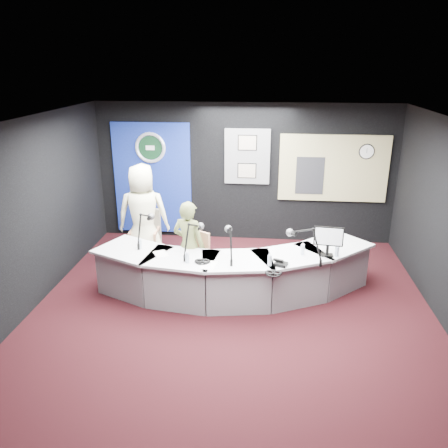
# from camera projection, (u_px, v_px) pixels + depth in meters

# --- Properties ---
(ground) EXTENTS (6.00, 6.00, 0.00)m
(ground) POSITION_uv_depth(u_px,v_px,m) (232.00, 311.00, 6.74)
(ground) COLOR black
(ground) RESTS_ON ground
(ceiling) EXTENTS (6.00, 6.00, 0.02)m
(ceiling) POSITION_uv_depth(u_px,v_px,m) (233.00, 122.00, 5.79)
(ceiling) COLOR silver
(ceiling) RESTS_ON ground
(wall_back) EXTENTS (6.00, 0.02, 2.80)m
(wall_back) POSITION_uv_depth(u_px,v_px,m) (245.00, 173.00, 9.07)
(wall_back) COLOR black
(wall_back) RESTS_ON ground
(wall_front) EXTENTS (6.00, 0.02, 2.80)m
(wall_front) POSITION_uv_depth(u_px,v_px,m) (201.00, 356.00, 3.46)
(wall_front) COLOR black
(wall_front) RESTS_ON ground
(wall_left) EXTENTS (0.02, 6.00, 2.80)m
(wall_left) POSITION_uv_depth(u_px,v_px,m) (28.00, 217.00, 6.54)
(wall_left) COLOR black
(wall_left) RESTS_ON ground
(broadcast_desk) EXTENTS (4.50, 1.90, 0.75)m
(broadcast_desk) POSITION_uv_depth(u_px,v_px,m) (232.00, 272.00, 7.13)
(broadcast_desk) COLOR silver
(broadcast_desk) RESTS_ON ground
(backdrop_panel) EXTENTS (1.60, 0.05, 2.30)m
(backdrop_panel) POSITION_uv_depth(u_px,v_px,m) (153.00, 179.00, 9.27)
(backdrop_panel) COLOR navy
(backdrop_panel) RESTS_ON wall_back
(agency_seal) EXTENTS (0.63, 0.07, 0.63)m
(agency_seal) POSITION_uv_depth(u_px,v_px,m) (150.00, 148.00, 9.01)
(agency_seal) COLOR silver
(agency_seal) RESTS_ON backdrop_panel
(seal_center) EXTENTS (0.48, 0.01, 0.48)m
(seal_center) POSITION_uv_depth(u_px,v_px,m) (150.00, 148.00, 9.01)
(seal_center) COLOR black
(seal_center) RESTS_ON backdrop_panel
(pinboard) EXTENTS (0.90, 0.04, 1.10)m
(pinboard) POSITION_uv_depth(u_px,v_px,m) (247.00, 157.00, 8.92)
(pinboard) COLOR slate
(pinboard) RESTS_ON wall_back
(framed_photo_upper) EXTENTS (0.34, 0.02, 0.27)m
(framed_photo_upper) POSITION_uv_depth(u_px,v_px,m) (247.00, 143.00, 8.79)
(framed_photo_upper) COLOR gray
(framed_photo_upper) RESTS_ON pinboard
(framed_photo_lower) EXTENTS (0.34, 0.02, 0.27)m
(framed_photo_lower) POSITION_uv_depth(u_px,v_px,m) (247.00, 171.00, 8.99)
(framed_photo_lower) COLOR gray
(framed_photo_lower) RESTS_ON pinboard
(booth_window_frame) EXTENTS (2.12, 0.06, 1.32)m
(booth_window_frame) POSITION_uv_depth(u_px,v_px,m) (333.00, 168.00, 8.83)
(booth_window_frame) COLOR tan
(booth_window_frame) RESTS_ON wall_back
(booth_glow) EXTENTS (2.00, 0.02, 1.20)m
(booth_glow) POSITION_uv_depth(u_px,v_px,m) (333.00, 169.00, 8.82)
(booth_glow) COLOR beige
(booth_glow) RESTS_ON booth_window_frame
(equipment_rack) EXTENTS (0.55, 0.02, 0.75)m
(equipment_rack) POSITION_uv_depth(u_px,v_px,m) (310.00, 176.00, 8.89)
(equipment_rack) COLOR black
(equipment_rack) RESTS_ON booth_window_frame
(wall_clock) EXTENTS (0.28, 0.01, 0.28)m
(wall_clock) POSITION_uv_depth(u_px,v_px,m) (367.00, 152.00, 8.63)
(wall_clock) COLOR white
(wall_clock) RESTS_ON booth_window_frame
(armchair_left) EXTENTS (0.62, 0.62, 1.05)m
(armchair_left) POSITION_uv_depth(u_px,v_px,m) (145.00, 236.00, 8.20)
(armchair_left) COLOR #AD724F
(armchair_left) RESTS_ON ground
(armchair_right) EXTENTS (0.67, 0.67, 0.87)m
(armchair_right) POSITION_uv_depth(u_px,v_px,m) (190.00, 264.00, 7.28)
(armchair_right) COLOR #AD724F
(armchair_right) RESTS_ON ground
(draped_jacket) EXTENTS (0.50, 0.12, 0.70)m
(draped_jacket) POSITION_uv_depth(u_px,v_px,m) (147.00, 227.00, 8.41)
(draped_jacket) COLOR slate
(draped_jacket) RESTS_ON armchair_left
(person_man) EXTENTS (0.99, 0.71, 1.87)m
(person_man) POSITION_uv_depth(u_px,v_px,m) (143.00, 215.00, 8.06)
(person_man) COLOR beige
(person_man) RESTS_ON ground
(person_woman) EXTENTS (0.63, 0.51, 1.51)m
(person_woman) POSITION_uv_depth(u_px,v_px,m) (189.00, 246.00, 7.17)
(person_woman) COLOR brown
(person_woman) RESTS_ON ground
(computer_monitor) EXTENTS (0.40, 0.07, 0.27)m
(computer_monitor) POSITION_uv_depth(u_px,v_px,m) (329.00, 236.00, 6.72)
(computer_monitor) COLOR black
(computer_monitor) RESTS_ON broadcast_desk
(desk_phone) EXTENTS (0.22, 0.20, 0.04)m
(desk_phone) POSITION_uv_depth(u_px,v_px,m) (281.00, 264.00, 6.49)
(desk_phone) COLOR black
(desk_phone) RESTS_ON broadcast_desk
(headphones_near) EXTENTS (0.24, 0.24, 0.04)m
(headphones_near) POSITION_uv_depth(u_px,v_px,m) (273.00, 273.00, 6.24)
(headphones_near) COLOR black
(headphones_near) RESTS_ON broadcast_desk
(headphones_far) EXTENTS (0.23, 0.23, 0.04)m
(headphones_far) POSITION_uv_depth(u_px,v_px,m) (202.00, 261.00, 6.59)
(headphones_far) COLOR black
(headphones_far) RESTS_ON broadcast_desk
(paper_stack) EXTENTS (0.29, 0.32, 0.00)m
(paper_stack) POSITION_uv_depth(u_px,v_px,m) (161.00, 254.00, 6.89)
(paper_stack) COLOR white
(paper_stack) RESTS_ON broadcast_desk
(notepad) EXTENTS (0.25, 0.33, 0.00)m
(notepad) POSITION_uv_depth(u_px,v_px,m) (208.00, 265.00, 6.51)
(notepad) COLOR white
(notepad) RESTS_ON broadcast_desk
(boom_mic_a) EXTENTS (0.18, 0.74, 0.60)m
(boom_mic_a) POSITION_uv_depth(u_px,v_px,m) (145.00, 225.00, 7.24)
(boom_mic_a) COLOR black
(boom_mic_a) RESTS_ON broadcast_desk
(boom_mic_b) EXTENTS (0.27, 0.72, 0.60)m
(boom_mic_b) POSITION_uv_depth(u_px,v_px,m) (193.00, 235.00, 6.81)
(boom_mic_b) COLOR black
(boom_mic_b) RESTS_ON broadcast_desk
(boom_mic_c) EXTENTS (0.22, 0.73, 0.60)m
(boom_mic_c) POSITION_uv_depth(u_px,v_px,m) (230.00, 239.00, 6.68)
(boom_mic_c) COLOR black
(boom_mic_c) RESTS_ON broadcast_desk
(boom_mic_d) EXTENTS (0.56, 0.56, 0.60)m
(boom_mic_d) POSITION_uv_depth(u_px,v_px,m) (305.00, 241.00, 6.60)
(boom_mic_d) COLOR black
(boom_mic_d) RESTS_ON broadcast_desk
(water_bottles) EXTENTS (3.11, 0.52, 0.18)m
(water_bottles) POSITION_uv_depth(u_px,v_px,m) (235.00, 253.00, 6.72)
(water_bottles) COLOR silver
(water_bottles) RESTS_ON broadcast_desk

